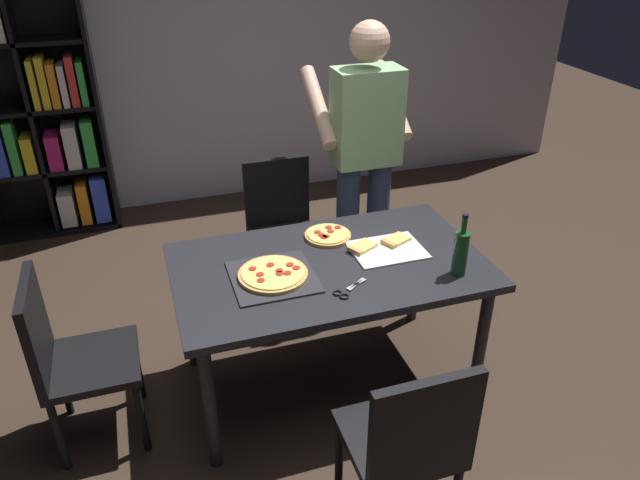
# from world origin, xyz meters

# --- Properties ---
(ground_plane) EXTENTS (12.00, 12.00, 0.00)m
(ground_plane) POSITION_xyz_m (0.00, 0.00, 0.00)
(ground_plane) COLOR #38281E
(back_wall) EXTENTS (6.40, 0.10, 2.80)m
(back_wall) POSITION_xyz_m (0.00, 2.60, 1.40)
(back_wall) COLOR #BCB7C6
(back_wall) RESTS_ON ground_plane
(dining_table) EXTENTS (1.51, 0.89, 0.75)m
(dining_table) POSITION_xyz_m (0.00, 0.00, 0.67)
(dining_table) COLOR #232328
(dining_table) RESTS_ON ground_plane
(chair_near_camera) EXTENTS (0.42, 0.42, 0.90)m
(chair_near_camera) POSITION_xyz_m (-0.00, -0.93, 0.51)
(chair_near_camera) COLOR black
(chair_near_camera) RESTS_ON ground_plane
(chair_far_side) EXTENTS (0.42, 0.42, 0.90)m
(chair_far_side) POSITION_xyz_m (0.00, 0.93, 0.51)
(chair_far_side) COLOR black
(chair_far_side) RESTS_ON ground_plane
(chair_left_end) EXTENTS (0.42, 0.42, 0.90)m
(chair_left_end) POSITION_xyz_m (-1.24, 0.00, 0.51)
(chair_left_end) COLOR black
(chair_left_end) RESTS_ON ground_plane
(person_serving_pizza) EXTENTS (0.55, 0.54, 1.75)m
(person_serving_pizza) POSITION_xyz_m (0.46, 0.71, 1.00)
(person_serving_pizza) COLOR #38476B
(person_serving_pizza) RESTS_ON ground_plane
(pepperoni_pizza_on_tray) EXTENTS (0.39, 0.39, 0.04)m
(pepperoni_pizza_on_tray) POSITION_xyz_m (-0.29, -0.04, 0.77)
(pepperoni_pizza_on_tray) COLOR #2D2D33
(pepperoni_pizza_on_tray) RESTS_ON dining_table
(pizza_slices_on_towel) EXTENTS (0.38, 0.28, 0.03)m
(pizza_slices_on_towel) POSITION_xyz_m (0.31, 0.04, 0.76)
(pizza_slices_on_towel) COLOR white
(pizza_slices_on_towel) RESTS_ON dining_table
(wine_bottle) EXTENTS (0.07, 0.07, 0.32)m
(wine_bottle) POSITION_xyz_m (0.55, -0.28, 0.87)
(wine_bottle) COLOR #194723
(wine_bottle) RESTS_ON dining_table
(kitchen_scissors) EXTENTS (0.19, 0.14, 0.01)m
(kitchen_scissors) POSITION_xyz_m (-0.01, -0.26, 0.76)
(kitchen_scissors) COLOR silver
(kitchen_scissors) RESTS_ON dining_table
(second_pizza_plain) EXTENTS (0.24, 0.24, 0.03)m
(second_pizza_plain) POSITION_xyz_m (0.08, 0.25, 0.76)
(second_pizza_plain) COLOR tan
(second_pizza_plain) RESTS_ON dining_table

